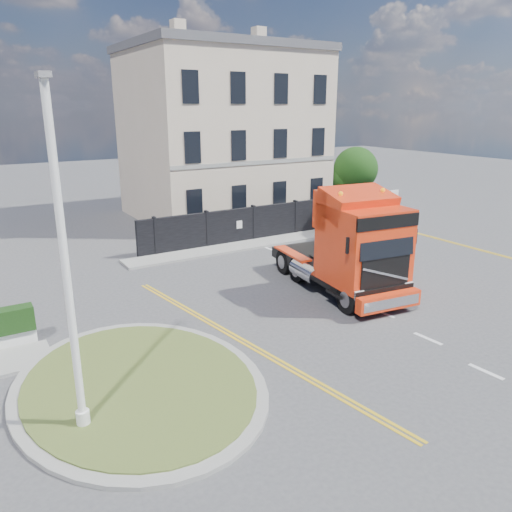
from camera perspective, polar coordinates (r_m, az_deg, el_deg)
ground at (r=20.13m, az=3.18°, el=-5.40°), size 120.00×120.00×0.00m
traffic_island at (r=14.87m, az=-13.21°, el=-14.05°), size 6.80×6.80×0.17m
hoarding_fence at (r=30.50m, az=3.79°, el=4.26°), size 18.80×0.25×2.00m
georgian_building at (r=35.94m, az=-3.89°, el=13.85°), size 12.30×10.30×12.80m
tree at (r=37.39m, az=11.06°, el=9.50°), size 3.20×3.20×4.80m
pavement_far at (r=29.69m, az=3.88°, el=2.05°), size 20.00×1.60×0.12m
truck at (r=20.70m, az=10.96°, el=0.70°), size 3.57×7.59×4.38m
flatbed_pickup at (r=30.61m, az=10.22°, el=4.42°), size 2.73×5.48×2.18m
lamppost_island at (r=11.77m, az=-21.00°, el=-0.65°), size 0.25×0.51×8.25m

